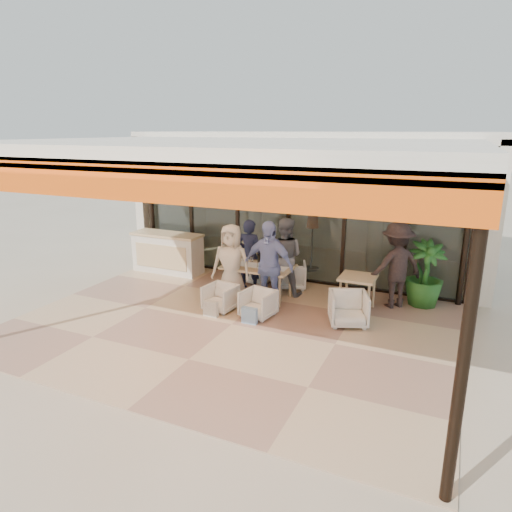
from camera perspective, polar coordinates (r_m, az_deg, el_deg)
The scene contains 21 objects.
ground at distance 8.74m, azimuth -3.06°, elevation -8.67°, with size 70.00×70.00×0.00m, color #C6B293.
terrace_floor at distance 8.73m, azimuth -3.06°, elevation -8.64°, with size 8.00×6.00×0.01m, color tan.
terrace_structure at distance 7.75m, azimuth -4.34°, elevation 13.06°, with size 8.00×6.00×3.40m.
glass_storefront at distance 10.90m, azimuth 4.08°, elevation 5.03°, with size 8.08×0.10×3.20m.
interior_block at distance 12.99m, azimuth 7.77°, elevation 9.42°, with size 9.05×3.62×3.52m.
host_counter at distance 11.92m, azimuth -10.99°, elevation 0.42°, with size 1.85×0.65×1.04m.
dining_table at distance 9.85m, azimuth 0.26°, elevation -1.54°, with size 1.50×0.90×0.93m.
chair_far_left at distance 10.94m, azimuth 0.30°, elevation -1.79°, with size 0.62×0.58×0.64m, color white.
chair_far_right at distance 10.64m, azimuth 4.44°, elevation -2.25°, with size 0.66×0.62×0.68m, color white.
chair_near_left at distance 9.34m, azimuth -4.47°, elevation -5.06°, with size 0.58×0.55×0.60m, color white.
chair_near_right at distance 8.99m, azimuth 0.26°, elevation -5.83°, with size 0.59×0.55×0.61m, color white.
diner_navy at distance 10.36m, azimuth -0.82°, elevation 0.12°, with size 0.60×0.40×1.65m, color #161E32.
diner_grey at distance 10.03m, azimuth 3.52°, elevation -0.11°, with size 0.85×0.67×1.76m, color slate.
diner_cream at distance 9.58m, azimuth -3.11°, elevation -1.03°, with size 0.83×0.54×1.70m, color beige.
diner_periwinkle at distance 9.22m, azimuth 1.53°, elevation -1.20°, with size 1.08×0.45×1.85m, color #7A93CB.
tote_bag_cream at distance 9.06m, azimuth -5.67°, elevation -6.64°, with size 0.30×0.10×0.34m, color silver.
tote_bag_blue at distance 8.70m, azimuth -0.82°, elevation -7.53°, with size 0.30×0.10×0.34m, color #99BFD8.
side_table at distance 9.39m, azimuth 12.61°, elevation -3.11°, with size 0.70×0.70×0.74m.
side_chair at distance 8.79m, azimuth 11.47°, elevation -6.31°, with size 0.69×0.64×0.71m, color white.
standing_woman at distance 9.73m, azimuth 17.11°, elevation -1.16°, with size 1.16×0.67×1.80m, color black.
potted_palm at distance 10.05m, azimuth 20.37°, elevation -2.14°, with size 0.78×0.78×1.39m, color #1E5919.
Camera 1 is at (3.70, -7.06, 3.57)m, focal length 32.00 mm.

